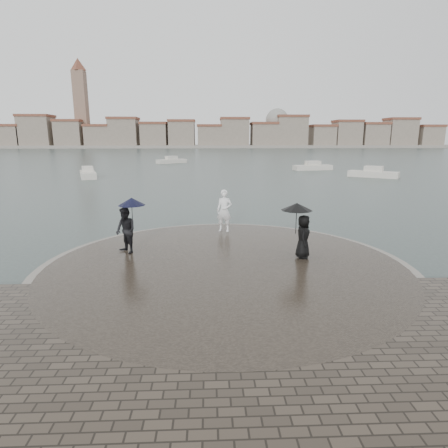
{
  "coord_description": "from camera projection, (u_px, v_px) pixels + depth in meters",
  "views": [
    {
      "loc": [
        -0.55,
        -8.44,
        4.52
      ],
      "look_at": [
        0.0,
        4.8,
        1.45
      ],
      "focal_mm": 30.0,
      "sensor_mm": 36.0,
      "label": 1
    }
  ],
  "objects": [
    {
      "name": "kerb_ring",
      "position": [
        226.0,
        270.0,
        12.63
      ],
      "size": [
        12.5,
        12.5,
        0.32
      ],
      "primitive_type": "cylinder",
      "color": "gray",
      "rests_on": "ground"
    },
    {
      "name": "ground",
      "position": [
        232.0,
        325.0,
        9.26
      ],
      "size": [
        400.0,
        400.0,
        0.0
      ],
      "primitive_type": "plane",
      "color": "#2B3835",
      "rests_on": "ground"
    },
    {
      "name": "visitor_left",
      "position": [
        127.0,
        224.0,
        13.62
      ],
      "size": [
        1.26,
        1.11,
        2.04
      ],
      "color": "black",
      "rests_on": "quay_tip"
    },
    {
      "name": "far_skyline",
      "position": [
        195.0,
        135.0,
        164.15
      ],
      "size": [
        260.0,
        20.0,
        37.0
      ],
      "color": "gray",
      "rests_on": "ground"
    },
    {
      "name": "statue",
      "position": [
        224.0,
        211.0,
        16.82
      ],
      "size": [
        0.78,
        0.61,
        1.89
      ],
      "primitive_type": "imported",
      "rotation": [
        0.0,
        0.0,
        -0.24
      ],
      "color": "white",
      "rests_on": "quay_tip"
    },
    {
      "name": "boats",
      "position": [
        233.0,
        168.0,
        51.6
      ],
      "size": [
        37.42,
        29.75,
        1.5
      ],
      "color": "beige",
      "rests_on": "ground"
    },
    {
      "name": "quay_tip",
      "position": [
        226.0,
        269.0,
        12.62
      ],
      "size": [
        11.9,
        11.9,
        0.36
      ],
      "primitive_type": "cylinder",
      "color": "#2D261E",
      "rests_on": "ground"
    },
    {
      "name": "visitor_right",
      "position": [
        301.0,
        226.0,
        13.06
      ],
      "size": [
        1.14,
        1.11,
        1.95
      ],
      "color": "black",
      "rests_on": "quay_tip"
    }
  ]
}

